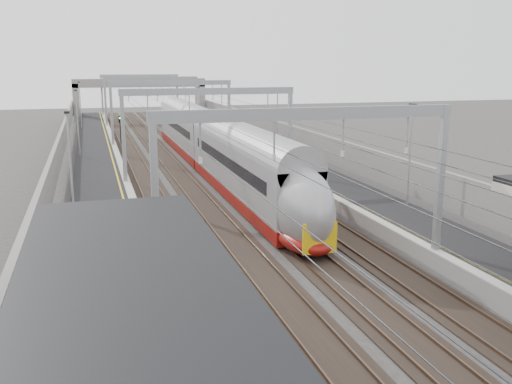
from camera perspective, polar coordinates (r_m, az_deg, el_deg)
platform_left at (r=45.44m, az=-15.25°, el=1.06°), size 4.00×120.00×1.00m
platform_right at (r=48.35m, az=4.05°, el=2.16°), size 4.00×120.00×1.00m
tracks at (r=46.32m, az=-5.29°, el=1.10°), size 11.40×140.00×0.20m
overhead_line at (r=51.99m, az=-6.85°, el=9.10°), size 13.00×140.00×6.60m
overbridge at (r=100.02m, az=-11.52°, el=10.14°), size 22.00×2.20×6.90m
wall_left at (r=45.31m, az=-19.37°, el=2.17°), size 0.30×120.00×3.20m
wall_right at (r=49.36m, az=7.56°, el=3.59°), size 0.30×120.00×3.20m
train at (r=48.30m, az=-4.07°, el=4.07°), size 2.71×49.32×4.28m
signal_green at (r=67.85m, az=-13.43°, el=6.51°), size 0.32×0.32×3.48m
signal_red_near at (r=73.02m, az=-6.98°, el=7.17°), size 0.32×0.32×3.48m
signal_red_far at (r=75.26m, az=-5.55°, el=7.37°), size 0.32×0.32×3.48m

